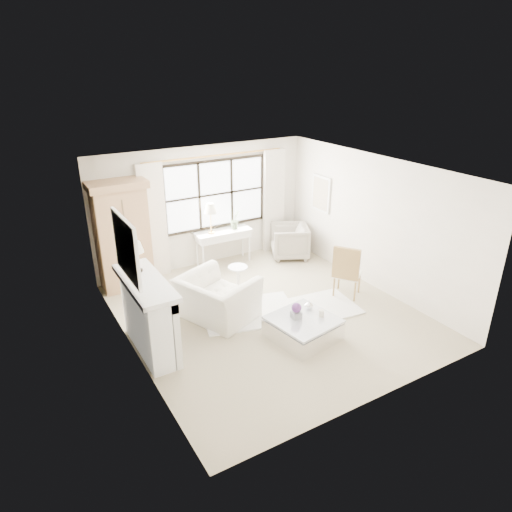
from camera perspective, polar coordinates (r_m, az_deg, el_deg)
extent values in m
plane|color=tan|center=(8.60, 1.53, -7.18)|extent=(5.50, 5.50, 0.00)
plane|color=white|center=(7.59, 1.74, 10.67)|extent=(5.50, 5.50, 0.00)
plane|color=silver|center=(10.29, -6.59, 6.14)|extent=(5.00, 0.00, 5.00)
plane|color=silver|center=(6.09, 15.63, -7.26)|extent=(5.00, 0.00, 5.00)
plane|color=beige|center=(7.10, -15.75, -2.73)|extent=(0.00, 5.50, 5.50)
plane|color=silver|center=(9.49, 14.55, 4.04)|extent=(0.00, 5.50, 5.50)
cube|color=white|center=(10.32, -5.08, 7.71)|extent=(2.40, 0.02, 1.50)
cylinder|color=#A8793A|center=(10.07, -5.10, 12.40)|extent=(3.30, 0.04, 0.04)
cube|color=silver|center=(9.84, -12.69, 4.20)|extent=(0.55, 0.10, 2.47)
cube|color=beige|center=(11.06, 2.22, 6.88)|extent=(0.55, 0.10, 2.47)
cube|color=silver|center=(7.49, -13.57, -7.62)|extent=(0.34, 1.50, 1.18)
cube|color=#B1B1B8|center=(7.56, -12.30, -7.70)|extent=(0.03, 1.22, 0.97)
cube|color=black|center=(7.68, -12.10, -9.03)|extent=(0.06, 0.52, 0.50)
cube|color=silver|center=(7.21, -13.74, -3.23)|extent=(0.58, 1.66, 0.08)
cube|color=white|center=(6.91, -15.95, 0.98)|extent=(0.05, 1.15, 0.95)
cube|color=silver|center=(6.92, -15.71, 1.03)|extent=(0.02, 1.00, 0.80)
cube|color=white|center=(10.61, 8.13, 7.72)|extent=(0.04, 0.62, 0.82)
cube|color=beige|center=(10.60, 8.04, 7.70)|extent=(0.01, 0.52, 0.72)
cylinder|color=black|center=(7.51, -14.42, -1.74)|extent=(0.12, 0.12, 0.03)
cylinder|color=black|center=(7.44, -14.54, -0.59)|extent=(0.03, 0.03, 0.30)
cone|color=#EEE4C2|center=(7.35, -14.73, 1.12)|extent=(0.22, 0.22, 0.18)
cube|color=tan|center=(9.56, -16.33, 2.06)|extent=(1.00, 0.60, 2.10)
cube|color=tan|center=(9.23, -17.11, 8.55)|extent=(1.12, 0.70, 0.14)
cube|color=white|center=(10.41, -4.11, 2.53)|extent=(1.25, 0.45, 0.14)
cube|color=white|center=(10.37, -4.12, 2.99)|extent=(1.32, 0.50, 0.06)
cylinder|color=#BB8941|center=(10.25, -5.61, 2.95)|extent=(0.14, 0.14, 0.03)
cylinder|color=#BB8941|center=(10.17, -5.66, 4.24)|extent=(0.02, 0.02, 0.46)
cone|color=beige|center=(10.07, -5.73, 5.97)|extent=(0.28, 0.28, 0.22)
imported|color=#566B47|center=(10.43, -2.65, 4.56)|extent=(0.29, 0.27, 0.43)
cylinder|color=white|center=(9.47, -2.25, -4.03)|extent=(0.26, 0.26, 0.03)
cylinder|color=white|center=(9.36, -2.27, -2.76)|extent=(0.06, 0.06, 0.44)
cylinder|color=white|center=(9.26, -2.29, -1.42)|extent=(0.40, 0.40, 0.03)
cube|color=white|center=(8.60, -0.83, -7.05)|extent=(1.99, 1.64, 0.03)
cube|color=white|center=(8.84, 7.79, -6.39)|extent=(1.55, 1.24, 0.03)
imported|color=silver|center=(8.26, -4.84, -5.32)|extent=(1.49, 1.58, 0.82)
imported|color=gray|center=(10.88, 4.22, 1.85)|extent=(1.14, 1.13, 0.78)
cube|color=white|center=(9.22, 11.38, -2.22)|extent=(0.65, 0.66, 0.07)
cube|color=#A37D44|center=(8.88, 11.20, -0.95)|extent=(0.32, 0.42, 0.60)
cube|color=white|center=(7.86, 5.89, -9.14)|extent=(1.14, 1.14, 0.32)
cube|color=silver|center=(7.75, 5.95, -7.90)|extent=(1.14, 1.14, 0.04)
cube|color=gray|center=(7.71, 5.04, -7.36)|extent=(0.17, 0.17, 0.12)
sphere|color=#572A6B|center=(7.64, 5.08, -6.45)|extent=(0.17, 0.17, 0.17)
cylinder|color=silver|center=(7.81, 8.19, -7.07)|extent=(0.09, 0.09, 0.12)
imported|color=white|center=(8.00, 6.62, -6.06)|extent=(0.19, 0.19, 0.16)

